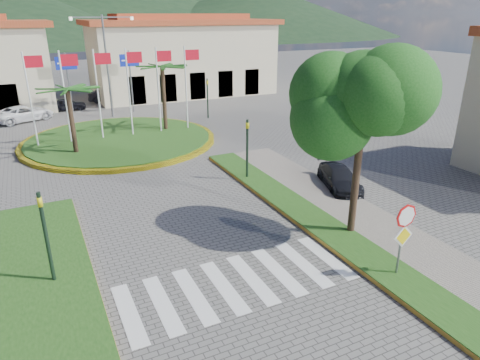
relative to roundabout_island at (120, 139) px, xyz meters
name	(u,v)px	position (x,y,z in m)	size (l,w,h in m)	color
sidewalk_right	(420,267)	(6.00, -20.00, -0.10)	(4.00, 28.00, 0.15)	gray
verge_right	(393,275)	(4.80, -20.00, -0.08)	(1.60, 28.00, 0.18)	#1C4814
median_left	(9,302)	(-6.50, -16.00, -0.08)	(5.00, 14.00, 0.18)	#1C4814
crosswalk	(235,283)	(0.00, -18.00, -0.17)	(8.00, 3.00, 0.01)	silver
roundabout_island	(120,139)	(0.00, 0.00, 0.00)	(12.70, 12.70, 6.00)	yellow
stop_sign	(404,229)	(4.90, -20.04, 1.62)	(0.80, 0.11, 2.65)	slate
deciduous_tree	(364,103)	(5.50, -17.00, 5.00)	(3.60, 3.60, 6.80)	black
traffic_light_left	(45,230)	(-5.20, -15.50, 1.77)	(0.15, 0.18, 3.20)	black
traffic_light_right	(247,144)	(4.50, -10.00, 1.77)	(0.15, 0.18, 3.20)	black
traffic_light_far	(207,94)	(8.00, 4.00, 1.77)	(0.18, 0.15, 3.20)	black
direction_sign_west	(68,74)	(-2.00, 8.97, 3.36)	(1.60, 0.14, 5.20)	slate
direction_sign_east	(130,71)	(3.00, 8.97, 3.36)	(1.60, 0.14, 5.20)	slate
street_lamp_centre	(107,61)	(1.00, 8.00, 4.32)	(4.80, 0.16, 8.00)	slate
building_right	(182,56)	(10.00, 16.00, 3.73)	(19.08, 9.54, 8.05)	beige
hill_far_east	(255,10)	(70.00, 113.00, 8.83)	(120.00, 120.00, 18.00)	black
white_van	(24,113)	(-5.64, 9.39, 0.45)	(2.06, 4.47, 1.24)	white
car_dark_a	(67,104)	(-2.16, 12.19, 0.37)	(1.27, 3.16, 1.08)	black
car_dark_b	(110,95)	(2.00, 14.42, 0.48)	(1.39, 3.97, 1.31)	black
car_side_right	(339,178)	(8.06, -13.02, 0.36)	(1.49, 3.66, 1.06)	black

